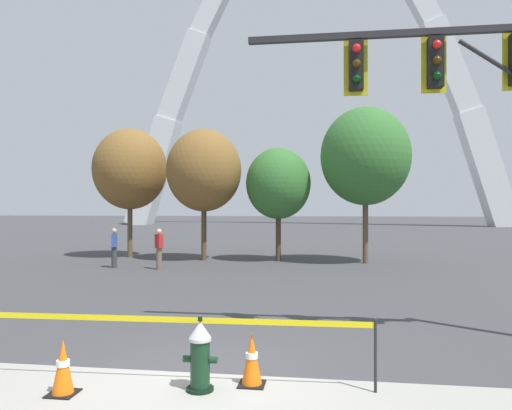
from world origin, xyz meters
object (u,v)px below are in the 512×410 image
pedestrian_standing_center (159,249)px  fire_hydrant (200,356)px  traffic_signal_gantry (498,104)px  pedestrian_walking_left (114,247)px  monument_arch (312,78)px  traffic_cone_mid_sidewalk (63,367)px  traffic_cone_by_hydrant (252,359)px

pedestrian_standing_center → fire_hydrant: bearing=-68.1°
fire_hydrant → traffic_signal_gantry: bearing=30.7°
fire_hydrant → pedestrian_walking_left: pedestrian_walking_left is taller
pedestrian_walking_left → monument_arch: bearing=81.6°
traffic_signal_gantry → monument_arch: 57.00m
traffic_signal_gantry → pedestrian_walking_left: 15.22m
fire_hydrant → monument_arch: monument_arch is taller
traffic_cone_mid_sidewalk → traffic_signal_gantry: (6.40, 3.16, 3.91)m
fire_hydrant → traffic_cone_mid_sidewalk: fire_hydrant is taller
traffic_cone_by_hydrant → traffic_cone_mid_sidewalk: bearing=-164.2°
pedestrian_walking_left → fire_hydrant: bearing=-60.9°
traffic_signal_gantry → monument_arch: monument_arch is taller
traffic_signal_gantry → pedestrian_standing_center: size_ratio=4.04×
fire_hydrant → monument_arch: 60.56m
traffic_cone_mid_sidewalk → pedestrian_walking_left: pedestrian_walking_left is taller
traffic_signal_gantry → pedestrian_walking_left: bearing=140.5°
monument_arch → pedestrian_standing_center: bearing=-95.9°
traffic_cone_by_hydrant → pedestrian_walking_left: 14.04m
monument_arch → pedestrian_walking_left: bearing=-98.4°
fire_hydrant → pedestrian_walking_left: 13.95m
traffic_cone_by_hydrant → pedestrian_standing_center: size_ratio=0.46×
traffic_signal_gantry → pedestrian_standing_center: 13.65m
pedestrian_standing_center → pedestrian_walking_left: bearing=173.3°
pedestrian_walking_left → traffic_signal_gantry: bearing=-39.5°
traffic_cone_by_hydrant → pedestrian_walking_left: pedestrian_walking_left is taller
traffic_cone_by_hydrant → fire_hydrant: bearing=-156.3°
traffic_cone_by_hydrant → traffic_signal_gantry: traffic_signal_gantry is taller
traffic_cone_by_hydrant → traffic_signal_gantry: size_ratio=0.11×
pedestrian_walking_left → pedestrian_standing_center: (1.96, -0.23, 0.00)m
traffic_signal_gantry → pedestrian_standing_center: (-9.48, 9.19, -3.45)m
fire_hydrant → pedestrian_standing_center: 12.90m
traffic_cone_by_hydrant → pedestrian_standing_center: pedestrian_standing_center is taller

